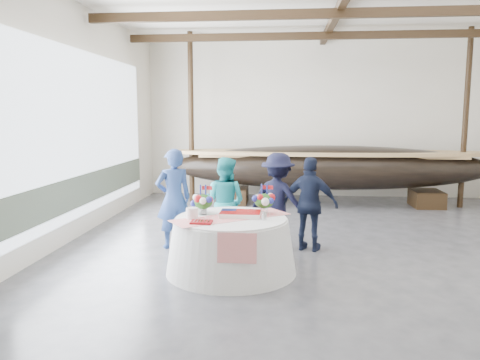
# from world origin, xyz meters

# --- Properties ---
(floor) EXTENTS (10.00, 12.00, 0.01)m
(floor) POSITION_xyz_m (0.00, 0.00, 0.00)
(floor) COLOR #3D3D42
(floor) RESTS_ON ground
(wall_back) EXTENTS (10.00, 0.02, 4.50)m
(wall_back) POSITION_xyz_m (0.00, 6.00, 2.25)
(wall_back) COLOR silver
(wall_back) RESTS_ON ground
(wall_left) EXTENTS (0.02, 12.00, 4.50)m
(wall_left) POSITION_xyz_m (-5.00, 0.00, 2.25)
(wall_left) COLOR silver
(wall_left) RESTS_ON ground
(pavilion_structure) EXTENTS (9.80, 11.76, 4.50)m
(pavilion_structure) POSITION_xyz_m (0.00, 0.79, 4.00)
(pavilion_structure) COLOR black
(pavilion_structure) RESTS_ON ground
(open_bay) EXTENTS (0.03, 7.00, 3.20)m
(open_bay) POSITION_xyz_m (-4.95, 1.00, 1.83)
(open_bay) COLOR silver
(open_bay) RESTS_ON ground
(longboat_display) EXTENTS (8.38, 1.68, 1.57)m
(longboat_display) POSITION_xyz_m (0.15, 4.55, 1.00)
(longboat_display) COLOR black
(longboat_display) RESTS_ON ground
(banquet_table) EXTENTS (1.96, 1.96, 0.84)m
(banquet_table) POSITION_xyz_m (-1.80, -0.99, 0.42)
(banquet_table) COLOR silver
(banquet_table) RESTS_ON ground
(tabletop_items) EXTENTS (1.79, 1.51, 0.40)m
(tabletop_items) POSITION_xyz_m (-1.83, -0.82, 0.99)
(tabletop_items) COLOR red
(tabletop_items) RESTS_ON banquet_table
(guest_woman_blue) EXTENTS (0.77, 0.69, 1.77)m
(guest_woman_blue) POSITION_xyz_m (-2.97, 0.24, 0.89)
(guest_woman_blue) COLOR navy
(guest_woman_blue) RESTS_ON ground
(guest_woman_teal) EXTENTS (0.95, 0.85, 1.62)m
(guest_woman_teal) POSITION_xyz_m (-2.07, 0.38, 0.81)
(guest_woman_teal) COLOR teal
(guest_woman_teal) RESTS_ON ground
(guest_man_left) EXTENTS (1.25, 1.02, 1.69)m
(guest_man_left) POSITION_xyz_m (-1.12, 0.54, 0.84)
(guest_man_left) COLOR black
(guest_man_left) RESTS_ON ground
(guest_man_right) EXTENTS (1.04, 0.70, 1.65)m
(guest_man_right) POSITION_xyz_m (-0.56, 0.28, 0.82)
(guest_man_right) COLOR black
(guest_man_right) RESTS_ON ground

